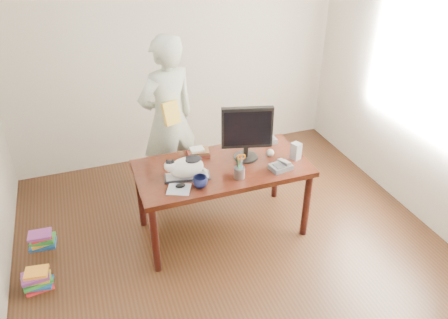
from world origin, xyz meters
TOP-DOWN VIEW (x-y plane):
  - room at (0.00, 0.00)m, footprint 4.50×4.50m
  - desk at (0.00, 0.68)m, footprint 1.60×0.80m
  - keyboard at (-0.36, 0.52)m, footprint 0.42×0.22m
  - cat at (-0.37, 0.52)m, footprint 0.40×0.24m
  - monitor at (0.26, 0.65)m, footprint 0.47×0.28m
  - pen_cup at (0.08, 0.37)m, footprint 0.11×0.11m
  - mousepad at (-0.48, 0.37)m, footprint 0.25×0.24m
  - mouse at (-0.46, 0.39)m, footprint 0.10×0.09m
  - coffee_mug at (-0.29, 0.35)m, footprint 0.18×0.18m
  - phone at (0.49, 0.37)m, footprint 0.21×0.18m
  - speaker at (0.70, 0.49)m, footprint 0.10×0.10m
  - baseball at (0.49, 0.61)m, footprint 0.08×0.08m
  - book_stack at (-0.15, 0.86)m, footprint 0.22×0.17m
  - calculator at (0.60, 0.90)m, footprint 0.14×0.18m
  - person at (-0.31, 1.43)m, footprint 0.76×0.63m
  - held_book at (-0.31, 1.26)m, footprint 0.19×0.15m
  - book_pile_a at (-1.75, 0.40)m, footprint 0.27×0.22m
  - book_pile_b at (-1.72, 0.95)m, footprint 0.26×0.20m

SIDE VIEW (x-z plane):
  - book_pile_b at x=-1.72m, z-range 0.00..0.15m
  - book_pile_a at x=-1.75m, z-range 0.00..0.18m
  - desk at x=0.00m, z-range 0.23..0.98m
  - mousepad at x=-0.48m, z-range 0.75..0.75m
  - keyboard at x=-0.36m, z-range 0.75..0.77m
  - mouse at x=-0.46m, z-range 0.75..0.79m
  - calculator at x=0.60m, z-range 0.75..0.80m
  - phone at x=0.49m, z-range 0.74..0.82m
  - book_stack at x=-0.15m, z-range 0.75..0.82m
  - baseball at x=0.49m, z-range 0.75..0.83m
  - coffee_mug at x=-0.29m, z-range 0.75..0.85m
  - pen_cup at x=0.08m, z-range 0.70..0.94m
  - speaker at x=0.70m, z-range 0.75..0.92m
  - cat at x=-0.37m, z-range 0.76..0.98m
  - person at x=-0.31m, z-range 0.00..1.80m
  - held_book at x=-0.31m, z-range 0.93..1.17m
  - monitor at x=0.26m, z-range 0.78..1.32m
  - room at x=0.00m, z-range -0.90..3.60m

